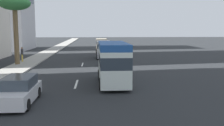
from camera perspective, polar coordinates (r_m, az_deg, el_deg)
name	(u,v)px	position (r m, az deg, el deg)	size (l,w,h in m)	color
ground_plane	(84,59)	(37.56, -6.15, 0.98)	(198.00, 198.00, 0.00)	#26282B
sidewalk_right	(37,58)	(38.40, -16.31, 0.98)	(162.00, 2.93, 0.15)	#9E9B93
lane_stripe_mid	(76,84)	(20.28, -7.90, -4.62)	(3.20, 0.16, 0.01)	silver
lane_stripe_far	(82,64)	(31.27, -6.56, -0.32)	(3.20, 0.16, 0.01)	silver
van_lead	(102,45)	(47.77, -2.33, 4.10)	(5.21, 2.05, 2.46)	beige
car_second	(19,91)	(15.77, -19.90, -5.80)	(4.39, 1.83, 1.54)	silver
van_third	(104,48)	(37.55, -1.85, 3.23)	(4.98, 2.05, 2.52)	silver
minibus_fourth	(113,62)	(19.88, 0.21, 0.32)	(6.40, 2.26, 3.21)	silver
car_fifth	(110,60)	(29.59, -0.49, 0.76)	(4.04, 1.80, 1.62)	white
pedestrian_mid_block	(22,54)	(34.52, -19.24, 1.99)	(0.32, 0.24, 1.83)	gold
palm_tree	(15,6)	(32.21, -20.70, 11.70)	(3.60, 3.60, 7.84)	brown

